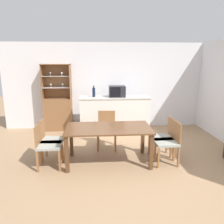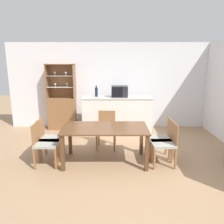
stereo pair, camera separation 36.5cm
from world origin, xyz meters
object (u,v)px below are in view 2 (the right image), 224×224
display_cabinet (62,109)px  wine_bottle (96,92)px  dining_chair_side_right_near (165,143)px  dining_chair_side_right_far (162,138)px  microwave (119,91)px  dining_table (105,132)px  dining_chair_head_far (106,129)px  dining_chair_side_left_near (45,143)px  dining_chair_side_left_far (49,138)px

display_cabinet → wine_bottle: size_ratio=6.21×
dining_chair_side_right_near → dining_chair_side_right_far: size_ratio=1.00×
dining_chair_side_right_far → microwave: microwave is taller
dining_table → dining_chair_head_far: size_ratio=1.97×
display_cabinet → dining_table: (1.36, -2.27, 0.04)m
dining_chair_head_far → dining_chair_side_left_near: same height
display_cabinet → dining_chair_side_right_far: display_cabinet is taller
display_cabinet → dining_chair_side_right_far: (2.54, -2.14, -0.15)m
dining_chair_side_left_far → dining_chair_side_left_near: bearing=4.4°
dining_table → wine_bottle: size_ratio=5.42×
display_cabinet → dining_table: bearing=-59.1°
display_cabinet → dining_chair_side_left_near: 2.42m
dining_chair_head_far → dining_chair_side_right_near: size_ratio=1.00×
microwave → wine_bottle: (-0.64, 0.03, -0.02)m
display_cabinet → wine_bottle: 1.29m
dining_table → dining_chair_side_left_far: size_ratio=1.97×
dining_chair_side_right_near → wine_bottle: (-1.47, 1.97, 0.73)m
display_cabinet → dining_chair_side_right_near: bearing=-43.4°
dining_chair_head_far → microwave: 1.32m
display_cabinet → dining_chair_side_right_near: (2.54, -2.40, -0.15)m
dining_chair_side_left_near → wine_bottle: bearing=154.8°
dining_chair_side_left_far → dining_chair_head_far: same height
dining_table → dining_chair_side_left_near: dining_chair_side_left_near is taller
dining_table → dining_chair_side_right_far: dining_chair_side_right_far is taller
dining_table → dining_chair_side_right_far: size_ratio=1.97×
dining_chair_side_right_far → microwave: 2.02m
dining_chair_side_left_near → wine_bottle: size_ratio=2.75×
display_cabinet → dining_chair_side_right_near: 3.50m
dining_chair_side_right_far → wine_bottle: bearing=37.5°
dining_chair_head_far → dining_chair_side_left_near: (-1.18, -0.91, 0.00)m
display_cabinet → dining_table: size_ratio=1.15×
dining_table → dining_chair_side_right_far: (1.18, 0.14, -0.19)m
dining_chair_side_left_near → dining_table: bearing=95.4°
dining_table → microwave: bearing=79.3°
dining_chair_side_right_far → dining_chair_side_left_near: bearing=93.1°
display_cabinet → dining_chair_side_right_far: bearing=-40.1°
microwave → dining_chair_side_right_far: bearing=-63.4°
wine_bottle → dining_chair_side_left_far: bearing=-117.5°
dining_chair_side_left_far → display_cabinet: bearing=-170.8°
dining_chair_side_left_far → microwave: (1.52, 1.67, 0.75)m
microwave → display_cabinet: bearing=164.8°
dining_chair_side_right_near → wine_bottle: wine_bottle is taller
dining_chair_side_right_far → dining_chair_side_left_far: bearing=86.5°
dining_chair_head_far → dining_chair_side_right_near: 1.49m
dining_table → wine_bottle: wine_bottle is taller
dining_chair_side_right_near → dining_table: bearing=81.6°
dining_chair_side_right_near → dining_chair_side_left_near: size_ratio=1.00×
dining_chair_side_right_far → microwave: (-0.84, 1.67, 0.75)m
dining_chair_side_right_near → dining_chair_side_left_near: bearing=88.1°
dining_chair_side_right_far → dining_chair_head_far: bearing=57.9°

